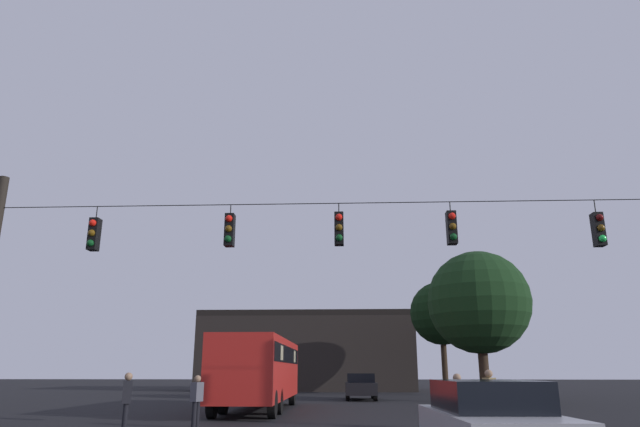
% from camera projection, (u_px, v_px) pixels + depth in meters
% --- Properties ---
extents(ground_plane, '(168.00, 168.00, 0.00)m').
position_uv_depth(ground_plane, '(343.00, 406.00, 27.01)').
color(ground_plane, black).
rests_on(ground_plane, ground).
extents(overhead_signal_span, '(20.51, 0.44, 7.31)m').
position_uv_depth(overhead_signal_span, '(340.00, 275.00, 15.33)').
color(overhead_signal_span, black).
rests_on(overhead_signal_span, ground).
extents(city_bus, '(2.60, 11.01, 3.00)m').
position_uv_depth(city_bus, '(260.00, 366.00, 24.45)').
color(city_bus, '#B21E19').
rests_on(city_bus, ground).
extents(car_near_right, '(1.96, 4.39, 1.52)m').
position_uv_depth(car_near_right, '(492.00, 424.00, 9.43)').
color(car_near_right, '#99999E').
rests_on(car_near_right, ground).
extents(car_far_left, '(1.82, 4.35, 1.52)m').
position_uv_depth(car_far_left, '(361.00, 386.00, 32.85)').
color(car_far_left, black).
rests_on(car_far_left, ground).
extents(pedestrian_crossing_left, '(0.36, 0.42, 1.63)m').
position_uv_depth(pedestrian_crossing_left, '(127.00, 399.00, 15.22)').
color(pedestrian_crossing_left, black).
rests_on(pedestrian_crossing_left, ground).
extents(pedestrian_crossing_center, '(0.34, 0.42, 1.71)m').
position_uv_depth(pedestrian_crossing_center, '(490.00, 396.00, 15.93)').
color(pedestrian_crossing_center, black).
rests_on(pedestrian_crossing_center, ground).
extents(pedestrian_crossing_right, '(0.36, 0.42, 1.54)m').
position_uv_depth(pedestrian_crossing_right, '(197.00, 398.00, 16.99)').
color(pedestrian_crossing_right, black).
rests_on(pedestrian_crossing_right, ground).
extents(pedestrian_near_bus, '(0.28, 0.38, 1.61)m').
position_uv_depth(pedestrian_near_bus, '(458.00, 401.00, 14.60)').
color(pedestrian_near_bus, black).
rests_on(pedestrian_near_bus, ground).
extents(corner_building, '(18.46, 10.33, 6.64)m').
position_uv_depth(corner_building, '(308.00, 352.00, 50.31)').
color(corner_building, black).
rests_on(corner_building, ground).
extents(tree_left_silhouette, '(4.64, 4.64, 8.11)m').
position_uv_depth(tree_left_silhouette, '(442.00, 313.00, 40.73)').
color(tree_left_silhouette, '#2D2116').
rests_on(tree_left_silhouette, ground).
extents(tree_behind_building, '(5.86, 5.86, 8.43)m').
position_uv_depth(tree_behind_building, '(479.00, 302.00, 31.72)').
color(tree_behind_building, '#2D2116').
rests_on(tree_behind_building, ground).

